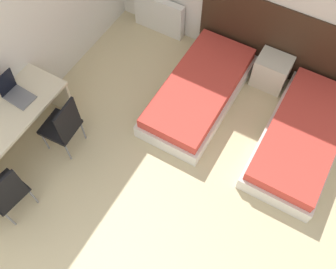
{
  "coord_description": "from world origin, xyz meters",
  "views": [
    {
      "loc": [
        1.13,
        0.53,
        4.35
      ],
      "look_at": [
        0.0,
        2.49,
        0.55
      ],
      "focal_mm": 40.0,
      "sensor_mm": 36.0,
      "label": 1
    }
  ],
  "objects_px": {
    "bed_near_window": "(199,91)",
    "chair_near_laptop": "(63,125)",
    "bed_near_door": "(302,137)",
    "laptop": "(15,92)",
    "nightstand": "(271,71)",
    "chair_near_notebook": "(6,192)"
  },
  "relations": [
    {
      "from": "bed_near_window",
      "to": "laptop",
      "type": "distance_m",
      "value": 2.38
    },
    {
      "from": "bed_near_window",
      "to": "bed_near_door",
      "type": "bearing_deg",
      "value": 0.0
    },
    {
      "from": "bed_near_window",
      "to": "bed_near_door",
      "type": "height_order",
      "value": "same"
    },
    {
      "from": "bed_near_window",
      "to": "chair_near_laptop",
      "type": "height_order",
      "value": "chair_near_laptop"
    },
    {
      "from": "laptop",
      "to": "bed_near_window",
      "type": "bearing_deg",
      "value": 45.43
    },
    {
      "from": "nightstand",
      "to": "chair_near_laptop",
      "type": "bearing_deg",
      "value": -128.94
    },
    {
      "from": "bed_near_window",
      "to": "chair_near_laptop",
      "type": "xyz_separation_m",
      "value": [
        -1.11,
        -1.51,
        0.31
      ]
    },
    {
      "from": "bed_near_window",
      "to": "chair_near_laptop",
      "type": "distance_m",
      "value": 1.9
    },
    {
      "from": "bed_near_window",
      "to": "nightstand",
      "type": "relative_size",
      "value": 4.02
    },
    {
      "from": "bed_near_window",
      "to": "bed_near_door",
      "type": "xyz_separation_m",
      "value": [
        1.49,
        0.0,
        0.0
      ]
    },
    {
      "from": "bed_near_door",
      "to": "laptop",
      "type": "relative_size",
      "value": 5.5
    },
    {
      "from": "nightstand",
      "to": "chair_near_notebook",
      "type": "relative_size",
      "value": 0.53
    },
    {
      "from": "bed_near_window",
      "to": "bed_near_door",
      "type": "relative_size",
      "value": 1.0
    },
    {
      "from": "bed_near_window",
      "to": "chair_near_notebook",
      "type": "distance_m",
      "value": 2.76
    },
    {
      "from": "bed_near_window",
      "to": "chair_near_laptop",
      "type": "bearing_deg",
      "value": -126.33
    },
    {
      "from": "nightstand",
      "to": "chair_near_laptop",
      "type": "relative_size",
      "value": 0.53
    },
    {
      "from": "bed_near_window",
      "to": "nightstand",
      "type": "xyz_separation_m",
      "value": [
        0.74,
        0.79,
        0.06
      ]
    },
    {
      "from": "nightstand",
      "to": "bed_near_door",
      "type": "bearing_deg",
      "value": -46.54
    },
    {
      "from": "chair_near_laptop",
      "to": "laptop",
      "type": "distance_m",
      "value": 0.67
    },
    {
      "from": "nightstand",
      "to": "laptop",
      "type": "relative_size",
      "value": 1.37
    },
    {
      "from": "bed_near_door",
      "to": "chair_near_notebook",
      "type": "bearing_deg",
      "value": -135.97
    },
    {
      "from": "bed_near_window",
      "to": "laptop",
      "type": "height_order",
      "value": "laptop"
    }
  ]
}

